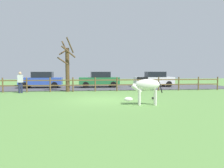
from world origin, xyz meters
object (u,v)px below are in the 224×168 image
object	(u,v)px
visitor_near_fence	(20,81)
crow_on_grass	(153,98)
zebra	(146,87)
parked_car_blue	(42,80)
parked_car_green	(99,79)
parked_car_white	(154,79)
bare_tree	(67,67)

from	to	relation	value
visitor_near_fence	crow_on_grass	bearing A→B (deg)	-28.67
zebra	parked_car_blue	bearing A→B (deg)	123.88
crow_on_grass	parked_car_blue	xyz separation A→B (m)	(-8.26, 9.27, 0.72)
parked_car_green	parked_car_white	xyz separation A→B (m)	(5.80, 0.19, 0.00)
bare_tree	parked_car_white	distance (m)	9.54
bare_tree	parked_car_blue	distance (m)	4.79
bare_tree	parked_car_green	world-z (taller)	bare_tree
bare_tree	crow_on_grass	world-z (taller)	bare_tree
bare_tree	zebra	bearing A→B (deg)	-57.98
bare_tree	parked_car_white	bearing A→B (deg)	24.29
parked_car_white	bare_tree	bearing A→B (deg)	-155.71
zebra	parked_car_white	distance (m)	11.84
bare_tree	parked_car_blue	bearing A→B (deg)	127.28
bare_tree	visitor_near_fence	distance (m)	3.73
parked_car_green	visitor_near_fence	bearing A→B (deg)	-145.21
zebra	parked_car_green	distance (m)	11.04
bare_tree	parked_car_green	xyz separation A→B (m)	(2.83, 3.71, -1.20)
crow_on_grass	parked_car_blue	size ratio (longest dim) A/B	0.05
parked_car_green	parked_car_blue	xyz separation A→B (m)	(-5.64, -0.01, 0.00)
parked_car_blue	visitor_near_fence	bearing A→B (deg)	-98.82
bare_tree	zebra	size ratio (longest dim) A/B	2.27
parked_car_green	visitor_near_fence	world-z (taller)	visitor_near_fence
zebra	visitor_near_fence	xyz separation A→B (m)	(-8.00, 6.52, -0.02)
crow_on_grass	parked_car_blue	distance (m)	12.43
crow_on_grass	visitor_near_fence	size ratio (longest dim) A/B	0.13
crow_on_grass	zebra	bearing A→B (deg)	-119.94
bare_tree	zebra	xyz separation A→B (m)	(4.51, -7.21, -1.12)
parked_car_green	parked_car_blue	bearing A→B (deg)	-179.87
zebra	crow_on_grass	distance (m)	2.05
bare_tree	visitor_near_fence	xyz separation A→B (m)	(-3.49, -0.69, -1.14)
parked_car_white	visitor_near_fence	size ratio (longest dim) A/B	2.46
zebra	crow_on_grass	xyz separation A→B (m)	(0.94, 1.63, -0.80)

